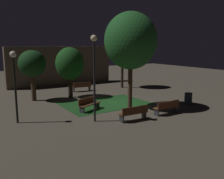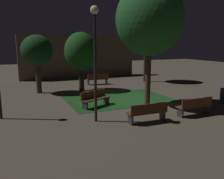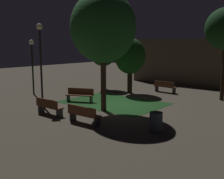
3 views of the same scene
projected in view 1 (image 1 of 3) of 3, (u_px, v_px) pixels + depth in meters
name	position (u px, v px, depth m)	size (l,w,h in m)	color
ground_plane	(114.00, 104.00, 18.86)	(60.00, 60.00, 0.00)	#4C4438
grass_lawn	(105.00, 104.00, 18.84)	(6.35, 4.47, 0.01)	#194219
bench_path_side	(134.00, 113.00, 14.54)	(1.81, 0.52, 0.88)	#512D19
bench_front_left	(167.00, 107.00, 15.89)	(1.81, 0.51, 0.88)	brown
bench_back_row	(82.00, 86.00, 23.73)	(1.83, 0.62, 0.88)	brown
bench_lawn_edge	(89.00, 104.00, 16.81)	(1.84, 1.18, 0.88)	#512D19
tree_lawn_side	(122.00, 42.00, 25.08)	(2.71, 2.71, 6.11)	#2D2116
tree_near_wall	(32.00, 64.00, 19.37)	(2.13, 2.13, 4.00)	#423021
tree_right_canopy	(70.00, 64.00, 20.66)	(2.36, 2.36, 4.21)	#2D2116
tree_back_right	(131.00, 41.00, 16.81)	(3.59, 3.59, 6.60)	#423021
lamp_post_near_wall	(94.00, 64.00, 13.90)	(0.36, 0.36, 4.93)	black
lamp_post_path_center	(14.00, 74.00, 13.71)	(0.36, 0.36, 4.06)	black
trash_bin	(188.00, 99.00, 18.54)	(0.56, 0.56, 0.87)	#2D3842
building_wall_backdrop	(61.00, 66.00, 27.35)	(11.66, 0.80, 4.21)	brown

